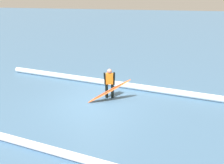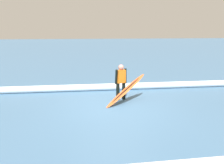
{
  "view_description": "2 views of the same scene",
  "coord_description": "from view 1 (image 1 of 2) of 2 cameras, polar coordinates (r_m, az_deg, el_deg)",
  "views": [
    {
      "loc": [
        -3.97,
        9.0,
        4.54
      ],
      "look_at": [
        -0.71,
        -0.61,
        0.9
      ],
      "focal_mm": 37.82,
      "sensor_mm": 36.0,
      "label": 1
    },
    {
      "loc": [
        1.46,
        7.11,
        2.66
      ],
      "look_at": [
        0.0,
        -0.14,
        0.92
      ],
      "focal_mm": 33.75,
      "sensor_mm": 36.0,
      "label": 2
    }
  ],
  "objects": [
    {
      "name": "ground_plane",
      "position": [
        10.83,
        -4.63,
        -5.12
      ],
      "size": [
        172.61,
        172.61,
        0.0
      ],
      "primitive_type": "plane",
      "color": "#406586"
    },
    {
      "name": "surfer",
      "position": [
        11.1,
        -0.61,
        0.07
      ],
      "size": [
        0.5,
        0.32,
        1.44
      ],
      "rotation": [
        0.0,
        0.0,
        0.33
      ],
      "color": "black",
      "rests_on": "ground_plane"
    },
    {
      "name": "surfboard",
      "position": [
        10.84,
        -0.62,
        -2.17
      ],
      "size": [
        1.91,
        1.26,
        1.02
      ],
      "color": "#E55926",
      "rests_on": "ground_plane"
    },
    {
      "name": "wave_crest_foreground",
      "position": [
        12.52,
        3.53,
        -0.81
      ],
      "size": [
        14.99,
        1.4,
        0.31
      ],
      "primitive_type": "cylinder",
      "rotation": [
        0.0,
        1.57,
        -0.07
      ],
      "color": "white",
      "rests_on": "ground_plane"
    }
  ]
}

